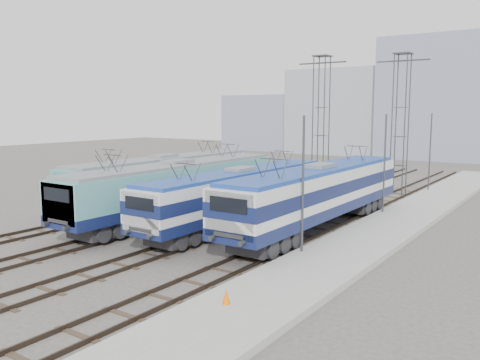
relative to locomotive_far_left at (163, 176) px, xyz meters
name	(u,v)px	position (x,y,z in m)	size (l,w,h in m)	color
ground	(148,241)	(6.75, -8.50, -2.26)	(160.00, 160.00, 0.00)	#514C47
platform	(375,234)	(16.95, -0.50, -2.11)	(4.00, 70.00, 0.30)	#9E9E99
locomotive_far_left	(163,176)	(0.00, 0.00, 0.00)	(2.87, 18.12, 3.41)	#121C4A
locomotive_center_left	(176,186)	(4.50, -3.54, 0.06)	(2.95, 18.64, 3.51)	#121C4A
locomotive_center_right	(239,192)	(9.00, -2.78, -0.04)	(2.74, 17.32, 3.25)	#121C4A
locomotive_far_right	(318,191)	(13.50, -0.89, 0.15)	(2.99, 18.90, 3.55)	#121C4A
catenary_tower_west	(321,117)	(6.75, 13.50, 4.39)	(4.50, 1.20, 12.00)	#3F4247
catenary_tower_east	(400,117)	(13.25, 15.50, 4.39)	(4.50, 1.20, 12.00)	#3F4247
mast_front	(303,188)	(15.35, -6.50, 1.24)	(0.12, 0.12, 7.00)	#3F4247
mast_mid	(384,166)	(15.35, 5.50, 1.24)	(0.12, 0.12, 7.00)	#3F4247
mast_rear	(430,154)	(15.35, 17.50, 1.24)	(0.12, 0.12, 7.00)	#3F4247
safety_cone	(226,296)	(16.32, -14.21, -1.67)	(0.30, 0.30, 0.57)	#FF6A04
building_west	(348,112)	(-7.25, 53.50, 4.74)	(18.00, 12.00, 14.00)	#939CA5
building_center	(462,99)	(10.75, 53.50, 6.74)	(22.00, 14.00, 18.00)	gray
building_far_west	(267,123)	(-23.25, 53.50, 2.74)	(14.00, 10.00, 10.00)	gray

